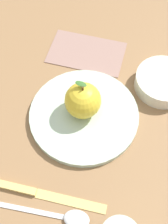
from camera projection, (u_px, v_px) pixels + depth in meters
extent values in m
plane|color=olive|center=(70.00, 130.00, 0.65)|extent=(2.40, 2.40, 0.00)
cylinder|color=#B2C6B2|center=(84.00, 115.00, 0.66)|extent=(0.24, 0.24, 0.01)
torus|color=#B2C6B2|center=(84.00, 114.00, 0.66)|extent=(0.24, 0.24, 0.01)
sphere|color=gold|center=(83.00, 101.00, 0.63)|extent=(0.08, 0.08, 0.08)
cylinder|color=#4C3319|center=(83.00, 89.00, 0.59)|extent=(0.00, 0.00, 0.01)
ellipsoid|color=#386628|center=(81.00, 84.00, 0.59)|extent=(0.03, 0.03, 0.00)
cylinder|color=silver|center=(163.00, 82.00, 0.69)|extent=(0.13, 0.13, 0.03)
torus|color=silver|center=(164.00, 78.00, 0.68)|extent=(0.13, 0.13, 0.01)
cylinder|color=#B7AF9F|center=(164.00, 79.00, 0.68)|extent=(0.10, 0.10, 0.01)
cube|color=#D8B766|center=(71.00, 201.00, 0.57)|extent=(0.09, 0.12, 0.00)
cube|color=#D8B766|center=(14.00, 187.00, 0.58)|extent=(0.06, 0.08, 0.01)
ellipsoid|color=silver|center=(77.00, 219.00, 0.55)|extent=(0.05, 0.06, 0.01)
cube|color=silver|center=(31.00, 210.00, 0.56)|extent=(0.07, 0.11, 0.01)
cube|color=gray|center=(86.00, 52.00, 0.76)|extent=(0.20, 0.22, 0.00)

